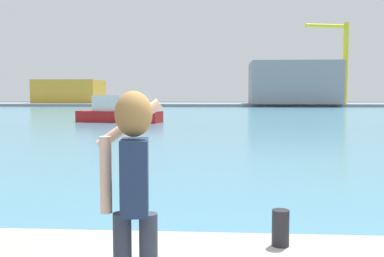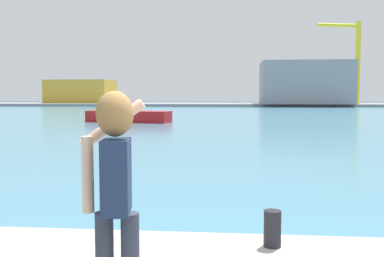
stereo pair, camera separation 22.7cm
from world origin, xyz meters
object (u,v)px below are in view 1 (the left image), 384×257
person_photographer (133,181)px  port_crane (342,56)px  warehouse_right (293,83)px  boat_moored (117,113)px  warehouse_left (70,92)px  harbor_bollard (281,228)px

person_photographer → port_crane: size_ratio=0.11×
warehouse_right → port_crane: size_ratio=1.07×
boat_moored → warehouse_left: bearing=125.0°
harbor_bollard → boat_moored: (-9.20, 30.44, 0.08)m
port_crane → harbor_bollard: bearing=-105.1°
warehouse_left → boat_moored: bearing=-67.6°
boat_moored → warehouse_left: warehouse_left is taller
warehouse_left → port_crane: port_crane is taller
boat_moored → warehouse_right: bearing=80.0°
person_photographer → warehouse_left: warehouse_left is taller
warehouse_left → port_crane: (57.49, -7.73, 6.93)m
warehouse_left → port_crane: size_ratio=0.86×
person_photographer → harbor_bollard: 2.35m
harbor_bollard → boat_moored: boat_moored is taller
port_crane → person_photographer: bearing=-105.7°
person_photographer → boat_moored: (-7.87, 32.17, -0.78)m
person_photographer → warehouse_left: (-33.30, 93.91, 1.54)m
harbor_bollard → warehouse_left: warehouse_left is taller
person_photographer → warehouse_right: 88.26m
person_photographer → warehouse_right: bearing=-17.9°
person_photographer → warehouse_left: bearing=11.4°
person_photographer → boat_moored: size_ratio=0.24×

